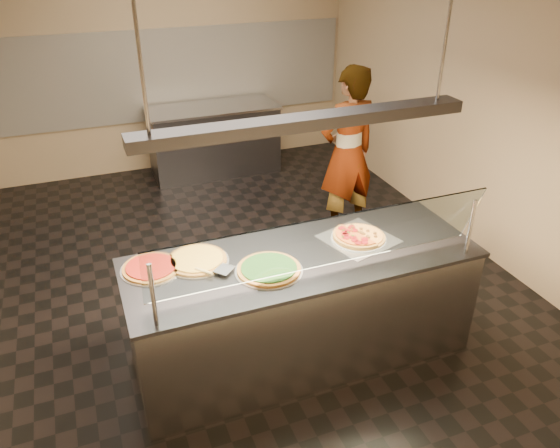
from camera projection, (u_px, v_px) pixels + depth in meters
name	position (u px, v px, depth m)	size (l,w,h in m)	color
ground	(241.00, 270.00, 5.54)	(5.00, 6.00, 0.02)	black
wall_back	(168.00, 59.00, 7.28)	(5.00, 0.02, 3.00)	tan
wall_front	(439.00, 337.00, 2.35)	(5.00, 0.02, 3.00)	tan
wall_right	(468.00, 98.00, 5.61)	(0.02, 6.00, 3.00)	tan
tile_band	(170.00, 75.00, 7.35)	(4.90, 0.02, 1.20)	silver
serving_counter	(302.00, 307.00, 4.23)	(2.62, 0.94, 0.93)	#B7B7BC
sneeze_guard	(325.00, 244.00, 3.58)	(2.38, 0.18, 0.54)	#B7B7BC
perforated_tray	(358.00, 238.00, 4.23)	(0.60, 0.60, 0.01)	silver
half_pizza_pepperoni	(347.00, 237.00, 4.18)	(0.31, 0.44, 0.05)	brown
half_pizza_sausage	(369.00, 233.00, 4.25)	(0.31, 0.44, 0.04)	brown
pizza_spinach	(269.00, 269.00, 3.83)	(0.48, 0.48, 0.03)	silver
pizza_cheese	(197.00, 259.00, 3.94)	(0.46, 0.46, 0.03)	silver
pizza_tomato	(151.00, 267.00, 3.85)	(0.43, 0.43, 0.03)	silver
pizza_spatula	(212.00, 270.00, 3.79)	(0.28, 0.17, 0.02)	#B7B7BC
prep_table	(214.00, 140.00, 7.54)	(1.75, 0.74, 0.93)	#39393E
worker	(347.00, 154.00, 5.78)	(0.68, 0.45, 1.88)	#27242E
heat_lamp_housing	(306.00, 122.00, 3.52)	(2.30, 0.18, 0.08)	#39393E
lamp_rod_left	(139.00, 45.00, 2.94)	(0.02, 0.02, 1.01)	#B7B7BC
lamp_rod_right	(448.00, 24.00, 3.57)	(0.02, 0.02, 1.01)	#B7B7BC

